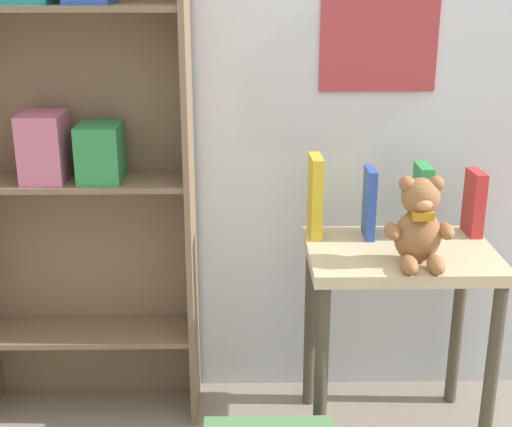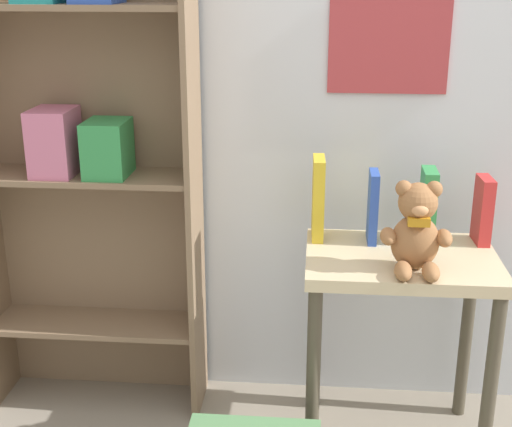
# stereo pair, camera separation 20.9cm
# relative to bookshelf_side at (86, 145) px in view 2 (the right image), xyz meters

# --- Properties ---
(wall_back) EXTENTS (4.80, 0.07, 2.50)m
(wall_back) POSITION_rel_bookshelf_side_xyz_m (0.90, 0.13, 0.36)
(wall_back) COLOR silver
(wall_back) RESTS_ON ground_plane
(bookshelf_side) EXTENTS (0.70, 0.23, 1.59)m
(bookshelf_side) POSITION_rel_bookshelf_side_xyz_m (0.00, 0.00, 0.00)
(bookshelf_side) COLOR #7F664C
(bookshelf_side) RESTS_ON ground_plane
(display_table) EXTENTS (0.55, 0.40, 0.63)m
(display_table) POSITION_rel_bookshelf_side_xyz_m (0.97, -0.19, -0.38)
(display_table) COLOR beige
(display_table) RESTS_ON ground_plane
(teddy_bear) EXTENTS (0.19, 0.17, 0.25)m
(teddy_bear) POSITION_rel_bookshelf_side_xyz_m (0.99, -0.29, -0.14)
(teddy_bear) COLOR #99663D
(teddy_bear) RESTS_ON display_table
(book_standing_yellow) EXTENTS (0.04, 0.12, 0.25)m
(book_standing_yellow) POSITION_rel_bookshelf_side_xyz_m (0.73, -0.06, -0.13)
(book_standing_yellow) COLOR gold
(book_standing_yellow) RESTS_ON display_table
(book_standing_blue) EXTENTS (0.03, 0.10, 0.22)m
(book_standing_blue) POSITION_rel_bookshelf_side_xyz_m (0.89, -0.08, -0.15)
(book_standing_blue) COLOR #2D51B7
(book_standing_blue) RESTS_ON display_table
(book_standing_green) EXTENTS (0.04, 0.11, 0.22)m
(book_standing_green) POSITION_rel_bookshelf_side_xyz_m (1.05, -0.06, -0.15)
(book_standing_green) COLOR #33934C
(book_standing_green) RESTS_ON display_table
(book_standing_red) EXTENTS (0.04, 0.10, 0.20)m
(book_standing_red) POSITION_rel_bookshelf_side_xyz_m (1.21, -0.06, -0.16)
(book_standing_red) COLOR red
(book_standing_red) RESTS_ON display_table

